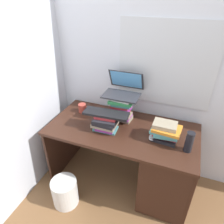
# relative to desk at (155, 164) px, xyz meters

# --- Properties ---
(ground_plane) EXTENTS (6.00, 6.00, 0.00)m
(ground_plane) POSITION_rel_desk_xyz_m (-0.36, 0.03, -0.39)
(ground_plane) COLOR brown
(wall_back) EXTENTS (6.00, 0.06, 2.60)m
(wall_back) POSITION_rel_desk_xyz_m (-0.36, 0.42, 0.91)
(wall_back) COLOR silver
(wall_back) RESTS_ON ground
(wall_left) EXTENTS (0.05, 6.00, 2.60)m
(wall_left) POSITION_rel_desk_xyz_m (-1.24, 0.03, 0.91)
(wall_left) COLOR silver
(wall_left) RESTS_ON ground
(desk) EXTENTS (1.43, 0.70, 0.72)m
(desk) POSITION_rel_desk_xyz_m (0.00, 0.00, 0.00)
(desk) COLOR #381E14
(desk) RESTS_ON ground
(book_stack_tall) EXTENTS (0.26, 0.21, 0.27)m
(book_stack_tall) POSITION_rel_desk_xyz_m (-0.43, 0.17, 0.47)
(book_stack_tall) COLOR gray
(book_stack_tall) RESTS_ON desk
(book_stack_keyboard_riser) EXTENTS (0.24, 0.21, 0.16)m
(book_stack_keyboard_riser) POSITION_rel_desk_xyz_m (-0.50, -0.04, 0.41)
(book_stack_keyboard_riser) COLOR teal
(book_stack_keyboard_riser) RESTS_ON desk
(book_stack_side) EXTENTS (0.26, 0.21, 0.17)m
(book_stack_side) POSITION_rel_desk_xyz_m (0.04, 0.00, 0.41)
(book_stack_side) COLOR black
(book_stack_side) RESTS_ON desk
(laptop) EXTENTS (0.35, 0.31, 0.21)m
(laptop) POSITION_rel_desk_xyz_m (-0.43, 0.23, 0.64)
(laptop) COLOR #2D2D33
(laptop) RESTS_ON book_stack_tall
(keyboard) EXTENTS (0.43, 0.17, 0.02)m
(keyboard) POSITION_rel_desk_xyz_m (-0.50, -0.04, 0.50)
(keyboard) COLOR black
(keyboard) RESTS_ON book_stack_keyboard_riser
(computer_mouse) EXTENTS (0.06, 0.10, 0.04)m
(computer_mouse) POSITION_rel_desk_xyz_m (-0.06, -0.03, 0.34)
(computer_mouse) COLOR #A5A8AD
(computer_mouse) RESTS_ON desk
(mug) EXTENTS (0.12, 0.08, 0.09)m
(mug) POSITION_rel_desk_xyz_m (-0.87, 0.17, 0.37)
(mug) COLOR #B23F33
(mug) RESTS_ON desk
(water_bottle) EXTENTS (0.07, 0.07, 0.19)m
(water_bottle) POSITION_rel_desk_xyz_m (0.24, -0.08, 0.42)
(water_bottle) COLOR black
(water_bottle) RESTS_ON desk
(wastebasket) EXTENTS (0.25, 0.25, 0.29)m
(wastebasket) POSITION_rel_desk_xyz_m (-0.79, -0.44, -0.25)
(wastebasket) COLOR silver
(wastebasket) RESTS_ON ground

